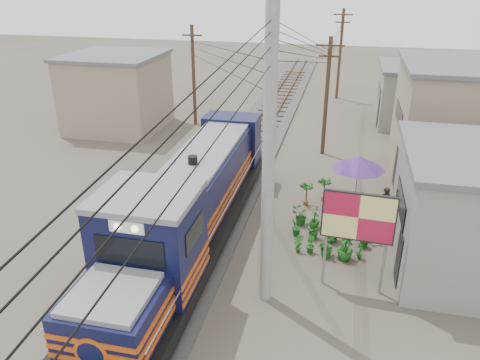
% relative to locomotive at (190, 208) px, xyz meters
% --- Properties ---
extents(ground, '(120.00, 120.00, 0.00)m').
position_rel_locomotive_xyz_m(ground, '(0.00, -1.98, -1.80)').
color(ground, '#473F35').
rests_on(ground, ground).
extents(ballast, '(3.60, 70.00, 0.16)m').
position_rel_locomotive_xyz_m(ballast, '(0.00, 8.02, -1.72)').
color(ballast, '#595651').
rests_on(ballast, ground).
extents(track, '(1.15, 70.00, 0.12)m').
position_rel_locomotive_xyz_m(track, '(0.00, 8.02, -1.54)').
color(track, '#51331E').
rests_on(track, ground).
extents(locomotive, '(3.08, 16.76, 4.15)m').
position_rel_locomotive_xyz_m(locomotive, '(0.00, 0.00, 0.00)').
color(locomotive, black).
rests_on(locomotive, ground).
extents(utility_pole_main, '(0.40, 0.40, 10.00)m').
position_rel_locomotive_xyz_m(utility_pole_main, '(3.50, -2.48, 3.20)').
color(utility_pole_main, '#9E9B93').
rests_on(utility_pole_main, ground).
extents(wooden_pole_mid, '(1.60, 0.24, 7.00)m').
position_rel_locomotive_xyz_m(wooden_pole_mid, '(4.50, 12.02, 1.88)').
color(wooden_pole_mid, '#4C3826').
rests_on(wooden_pole_mid, ground).
extents(wooden_pole_far, '(1.60, 0.24, 7.50)m').
position_rel_locomotive_xyz_m(wooden_pole_far, '(4.80, 26.02, 2.13)').
color(wooden_pole_far, '#4C3826').
rests_on(wooden_pole_far, ground).
extents(wooden_pole_left, '(1.60, 0.24, 7.00)m').
position_rel_locomotive_xyz_m(wooden_pole_left, '(-5.00, 16.02, 1.88)').
color(wooden_pole_left, '#4C3826').
rests_on(wooden_pole_left, ground).
extents(power_lines, '(9.65, 19.00, 3.30)m').
position_rel_locomotive_xyz_m(power_lines, '(-0.14, 6.52, 5.77)').
color(power_lines, black).
rests_on(power_lines, ground).
extents(shophouse_mid, '(8.40, 7.35, 6.20)m').
position_rel_locomotive_xyz_m(shophouse_mid, '(12.50, 10.02, 1.31)').
color(shophouse_mid, gray).
rests_on(shophouse_mid, ground).
extents(shophouse_back, '(6.30, 6.30, 4.20)m').
position_rel_locomotive_xyz_m(shophouse_back, '(11.00, 20.02, 0.31)').
color(shophouse_back, gray).
rests_on(shophouse_back, ground).
extents(shophouse_left, '(6.30, 6.30, 5.20)m').
position_rel_locomotive_xyz_m(shophouse_left, '(-10.00, 14.02, 0.81)').
color(shophouse_left, gray).
rests_on(shophouse_left, ground).
extents(billboard, '(2.44, 0.28, 3.77)m').
position_rel_locomotive_xyz_m(billboard, '(6.39, -1.29, 0.99)').
color(billboard, '#99999E').
rests_on(billboard, ground).
extents(market_umbrella, '(2.59, 2.59, 2.70)m').
position_rel_locomotive_xyz_m(market_umbrella, '(6.46, 4.90, 0.58)').
color(market_umbrella, black).
rests_on(market_umbrella, ground).
extents(vendor, '(0.66, 0.54, 1.57)m').
position_rel_locomotive_xyz_m(vendor, '(7.76, 4.27, -1.01)').
color(vendor, black).
rests_on(vendor, ground).
extents(plant_nursery, '(3.49, 3.23, 1.14)m').
position_rel_locomotive_xyz_m(plant_nursery, '(5.29, 1.66, -1.34)').
color(plant_nursery, '#1C5819').
rests_on(plant_nursery, ground).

